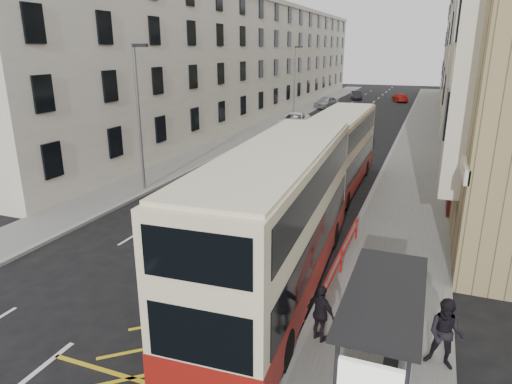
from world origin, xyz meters
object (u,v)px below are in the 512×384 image
at_px(bus_shelter, 387,331).
at_px(car_dark, 356,95).
at_px(white_van, 294,121).
at_px(car_silver, 326,102).
at_px(car_red, 400,97).
at_px(double_decker_rear, 339,151).
at_px(street_lamp_near, 139,110).
at_px(street_lamp_far, 295,78).
at_px(pedestrian_far, 321,313).
at_px(double_decker_front, 278,220).
at_px(pedestrian_mid, 446,334).

distance_m(bus_shelter, car_dark, 67.64).
distance_m(white_van, car_silver, 17.68).
xyz_separation_m(white_van, car_red, (8.20, 29.63, -0.14)).
xyz_separation_m(double_decker_rear, car_silver, (-9.12, 37.28, -1.46)).
height_order(street_lamp_near, car_dark, street_lamp_near).
distance_m(street_lamp_far, car_dark, 24.78).
distance_m(bus_shelter, double_decker_rear, 17.39).
bearing_deg(street_lamp_far, car_silver, 84.39).
distance_m(bus_shelter, white_van, 38.66).
relative_size(street_lamp_far, car_red, 1.83).
bearing_deg(double_decker_rear, car_red, 89.91).
xyz_separation_m(double_decker_rear, car_red, (-0.23, 49.24, -1.62)).
bearing_deg(pedestrian_far, bus_shelter, 162.19).
bearing_deg(car_red, double_decker_front, 73.77).
bearing_deg(pedestrian_far, car_silver, -48.54).
xyz_separation_m(street_lamp_far, double_decker_front, (10.73, -37.87, -2.13)).
height_order(double_decker_front, pedestrian_mid, double_decker_front).
relative_size(white_van, car_dark, 1.35).
distance_m(street_lamp_near, pedestrian_mid, 19.40).
relative_size(white_van, car_silver, 1.20).
bearing_deg(car_dark, car_silver, -114.24).
relative_size(street_lamp_near, car_red, 1.83).
height_order(street_lamp_far, double_decker_rear, street_lamp_far).
bearing_deg(car_red, pedestrian_mid, 78.44).
height_order(double_decker_front, car_silver, double_decker_front).
bearing_deg(car_silver, pedestrian_far, -62.67).
relative_size(bus_shelter, double_decker_rear, 0.38).
bearing_deg(pedestrian_far, car_dark, -52.72).
height_order(bus_shelter, car_red, bus_shelter).
xyz_separation_m(street_lamp_near, pedestrian_far, (12.84, -10.43, -3.65)).
bearing_deg(white_van, car_silver, 86.76).
distance_m(bus_shelter, pedestrian_mid, 2.61).
height_order(bus_shelter, street_lamp_near, street_lamp_near).
xyz_separation_m(double_decker_rear, pedestrian_far, (2.56, -14.85, -1.27)).
bearing_deg(pedestrian_far, car_red, -58.68).
height_order(double_decker_rear, car_silver, double_decker_rear).
distance_m(street_lamp_far, pedestrian_far, 42.57).
height_order(bus_shelter, double_decker_rear, double_decker_rear).
xyz_separation_m(bus_shelter, car_silver, (-13.54, 54.10, -1.34)).
relative_size(double_decker_front, pedestrian_far, 7.50).
relative_size(double_decker_rear, pedestrian_mid, 5.90).
distance_m(double_decker_rear, car_dark, 50.34).
relative_size(car_silver, car_red, 1.07).
bearing_deg(car_red, car_dark, -21.76).
distance_m(white_van, car_red, 30.74).
relative_size(street_lamp_far, car_dark, 1.93).
relative_size(double_decker_front, car_red, 2.85).
bearing_deg(double_decker_front, white_van, 102.56).
bearing_deg(pedestrian_far, pedestrian_mid, -150.46).
bearing_deg(car_dark, white_van, -107.46).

